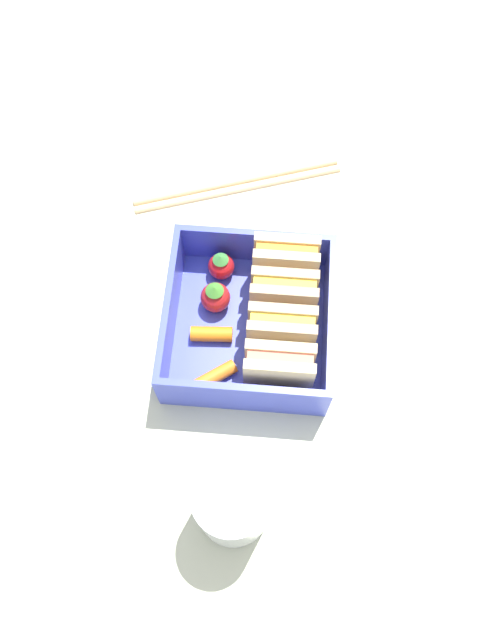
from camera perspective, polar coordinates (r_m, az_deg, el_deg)
name	(u,v)px	position (r cm, az deg, el deg)	size (l,w,h in cm)	color
ground_plane	(249,336)	(59.12, 0.00, -1.44)	(120.00, 120.00, 2.00)	beige
bento_tray	(249,329)	(57.65, 0.00, -0.84)	(15.13, 14.66, 1.20)	#3E4BC7
bento_rim	(249,316)	(54.99, 0.00, 0.33)	(15.13, 14.66, 4.59)	#3E4BC7
sandwich_left	(285,264)	(56.43, 3.34, 5.11)	(2.56, 5.79, 6.32)	#DFC18A
sandwich_center_left	(283,298)	(54.89, 3.15, 2.07)	(2.56, 5.79, 6.32)	tan
sandwich_center	(281,332)	(53.52, 2.95, -1.14)	(2.56, 5.79, 6.32)	tan
sandwich_center_right	(279,369)	(52.33, 2.74, -4.50)	(2.56, 5.79, 6.32)	beige
strawberry_far_left	(221,266)	(58.37, -2.56, 4.99)	(2.48, 2.48, 3.08)	red
strawberry_left	(215,297)	(56.77, -3.10, 2.13)	(2.75, 2.75, 3.35)	red
carrot_stick_far_left	(212,334)	(56.16, -3.44, -1.29)	(1.38, 1.38, 3.74)	orange
carrot_stick_left	(212,378)	(54.78, -3.42, -5.30)	(1.26, 1.26, 4.56)	orange
chopstick_pair	(238,184)	(65.96, -1.03, 12.29)	(8.52, 21.20, 0.70)	tan
drinking_glass	(236,504)	(49.87, -1.17, -16.45)	(5.95, 5.95, 8.53)	white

